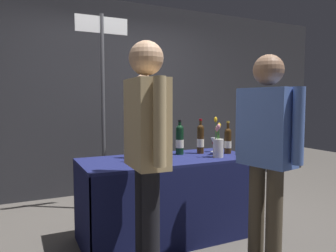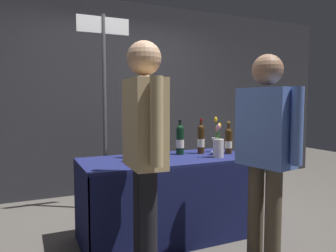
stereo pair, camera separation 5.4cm
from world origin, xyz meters
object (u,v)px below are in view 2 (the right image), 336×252
display_bottle_0 (156,145)px  wine_glass_mid (214,142)px  taster_foreground_right (266,144)px  booth_signpost (104,88)px  wine_glass_near_vendor (159,146)px  flower_vase (218,145)px  tasting_table (168,183)px  vendor_presenter (145,131)px  featured_wine_bottle (180,139)px

display_bottle_0 → wine_glass_mid: 0.81m
wine_glass_mid → taster_foreground_right: taster_foreground_right is taller
display_bottle_0 → booth_signpost: size_ratio=0.16×
wine_glass_near_vendor → flower_vase: size_ratio=0.39×
display_bottle_0 → wine_glass_near_vendor: (0.12, 0.22, -0.04)m
tasting_table → vendor_presenter: size_ratio=1.02×
wine_glass_near_vendor → taster_foreground_right: bearing=-64.2°
vendor_presenter → taster_foreground_right: bearing=5.3°
flower_vase → tasting_table: bearing=158.9°
featured_wine_bottle → taster_foreground_right: 1.02m
wine_glass_near_vendor → booth_signpost: 1.15m
wine_glass_near_vendor → vendor_presenter: (0.09, 0.63, 0.09)m
booth_signpost → flower_vase: bearing=-56.4°
flower_vase → booth_signpost: bearing=123.6°
display_bottle_0 → booth_signpost: 1.30m
featured_wine_bottle → vendor_presenter: 0.60m
wine_glass_mid → taster_foreground_right: bearing=-101.0°
wine_glass_near_vendor → booth_signpost: size_ratio=0.06×
flower_vase → vendor_presenter: vendor_presenter is taller
display_bottle_0 → wine_glass_mid: (0.76, 0.27, -0.04)m
display_bottle_0 → wine_glass_near_vendor: size_ratio=2.44×
wine_glass_mid → vendor_presenter: size_ratio=0.09×
wine_glass_mid → vendor_presenter: bearing=133.5°
taster_foreground_right → vendor_presenter: bearing=1.3°
wine_glass_mid → taster_foreground_right: (-0.19, -0.99, 0.11)m
featured_wine_bottle → display_bottle_0: size_ratio=0.95×
tasting_table → wine_glass_mid: 0.69m
tasting_table → wine_glass_mid: (0.59, 0.12, 0.34)m
taster_foreground_right → display_bottle_0: bearing=26.6°
tasting_table → vendor_presenter: vendor_presenter is taller
flower_vase → taster_foreground_right: bearing=-94.0°
wine_glass_near_vendor → flower_vase: (0.50, -0.24, 0.01)m
tasting_table → flower_vase: flower_vase is taller
tasting_table → wine_glass_mid: size_ratio=10.83×
wine_glass_mid → featured_wine_bottle: bearing=178.6°
display_bottle_0 → flower_vase: (0.62, -0.03, -0.03)m
vendor_presenter → booth_signpost: bearing=-137.5°
tasting_table → featured_wine_bottle: size_ratio=4.68×
featured_wine_bottle → display_bottle_0: bearing=-143.3°
taster_foreground_right → booth_signpost: size_ratio=0.71×
display_bottle_0 → booth_signpost: bearing=98.5°
tasting_table → taster_foreground_right: size_ratio=0.99×
tasting_table → display_bottle_0: (-0.18, -0.14, 0.39)m
display_bottle_0 → vendor_presenter: bearing=76.1°
taster_foreground_right → booth_signpost: 2.09m
display_bottle_0 → flower_vase: flower_vase is taller
tasting_table → wine_glass_near_vendor: bearing=130.0°
taster_foreground_right → wine_glass_mid: bearing=-22.6°
flower_vase → vendor_presenter: 0.97m
flower_vase → display_bottle_0: bearing=177.5°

